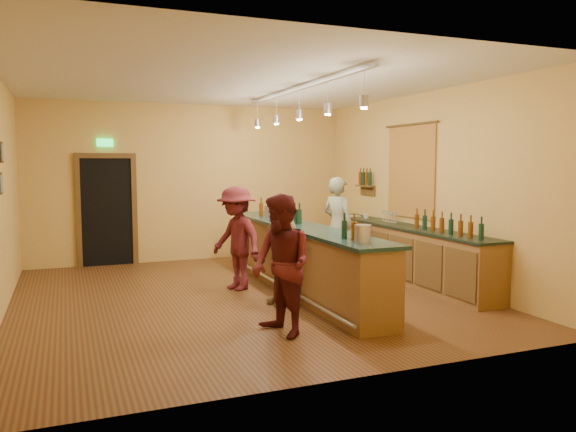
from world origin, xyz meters
name	(u,v)px	position (x,y,z in m)	size (l,w,h in m)	color
floor	(243,296)	(0.00, 0.00, 0.00)	(7.00, 7.00, 0.00)	#522717
ceiling	(241,81)	(0.00, 0.00, 3.20)	(6.50, 7.00, 0.02)	silver
wall_back	(192,183)	(0.00, 3.50, 1.60)	(6.50, 0.02, 3.20)	#D9B751
wall_front	(354,208)	(0.00, -3.50, 1.60)	(6.50, 0.02, 3.20)	#D9B751
wall_right	(425,187)	(3.25, 0.00, 1.60)	(0.02, 7.00, 3.20)	#D9B751
doorway	(107,208)	(-1.70, 3.47, 1.13)	(1.15, 0.09, 2.48)	black
tapestry	(411,172)	(3.23, 0.40, 1.85)	(0.03, 1.40, 1.60)	#9C381F
bottle_shelf	(365,180)	(3.17, 1.90, 1.67)	(0.17, 0.55, 0.54)	#513818
back_counter	(404,251)	(2.97, 0.18, 0.49)	(0.60, 4.55, 1.27)	brown
tasting_bar	(299,253)	(0.92, 0.00, 0.61)	(0.74, 5.10, 1.38)	brown
pendant_track	(299,99)	(0.93, 0.00, 2.98)	(0.11, 4.60, 0.50)	silver
bartender	(338,226)	(2.13, 1.04, 0.88)	(0.64, 0.42, 1.76)	gray
customer_a	(282,265)	(-0.14, -2.02, 0.83)	(0.81, 0.63, 1.66)	#59191E
customer_b	(282,249)	(0.38, -0.67, 0.80)	(0.93, 0.39, 1.59)	#997A51
customer_c	(237,238)	(0.05, 0.48, 0.82)	(1.06, 0.61, 1.64)	#59191E
bar_stool	(339,243)	(2.00, 0.75, 0.60)	(0.36, 0.36, 0.75)	#AA724C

